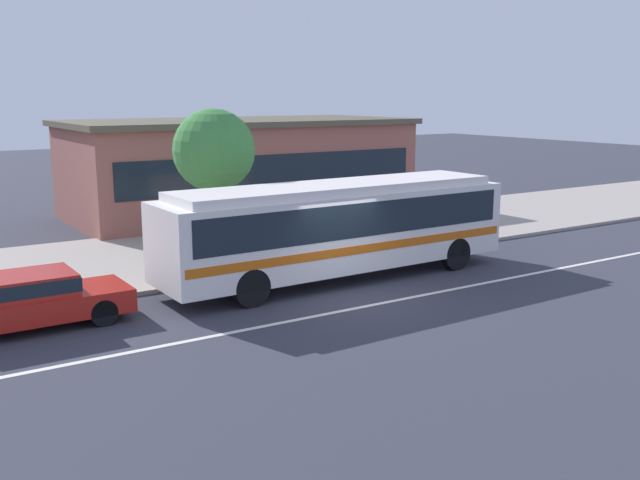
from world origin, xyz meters
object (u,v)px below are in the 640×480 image
(transit_bus, at_px, (338,224))
(street_tree_near_stop, at_px, (214,151))
(pedestrian_waiting_near_sign, at_px, (226,241))
(sedan_behind_bus, at_px, (22,299))
(bus_stop_sign, at_px, (401,202))

(transit_bus, distance_m, street_tree_near_stop, 4.93)
(pedestrian_waiting_near_sign, relative_size, street_tree_near_stop, 0.35)
(transit_bus, distance_m, pedestrian_waiting_near_sign, 3.34)
(sedan_behind_bus, xyz_separation_m, bus_stop_sign, (12.57, 1.80, 1.00))
(transit_bus, height_order, sedan_behind_bus, transit_bus)
(bus_stop_sign, distance_m, street_tree_near_stop, 6.53)
(street_tree_near_stop, bearing_deg, bus_stop_sign, -20.18)
(pedestrian_waiting_near_sign, height_order, bus_stop_sign, bus_stop_sign)
(pedestrian_waiting_near_sign, bearing_deg, street_tree_near_stop, 72.82)
(sedan_behind_bus, bearing_deg, street_tree_near_stop, 30.66)
(transit_bus, xyz_separation_m, bus_stop_sign, (3.87, 1.91, 0.08))
(street_tree_near_stop, bearing_deg, sedan_behind_bus, -149.34)
(sedan_behind_bus, relative_size, pedestrian_waiting_near_sign, 2.75)
(sedan_behind_bus, height_order, bus_stop_sign, bus_stop_sign)
(street_tree_near_stop, bearing_deg, transit_bus, -63.75)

